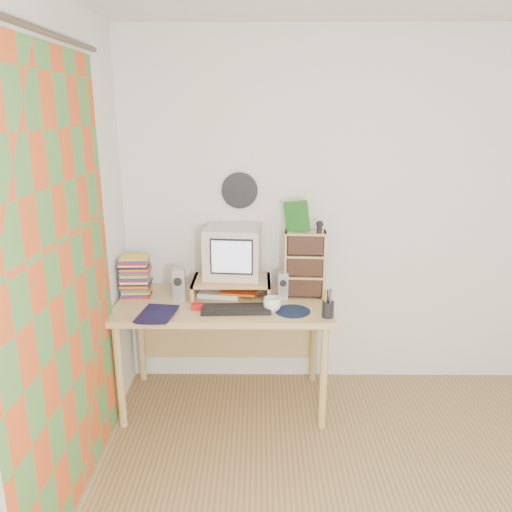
{
  "coord_description": "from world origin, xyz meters",
  "views": [
    {
      "loc": [
        -0.79,
        -1.69,
        1.96
      ],
      "look_at": [
        -0.81,
        1.33,
        1.08
      ],
      "focal_mm": 35.0,
      "sensor_mm": 36.0,
      "label": 1
    }
  ],
  "objects_px": {
    "diary": "(141,311)",
    "dvd_stack": "(136,277)",
    "desk": "(224,316)",
    "keyboard": "(236,309)",
    "cd_rack": "(305,264)",
    "crt_monitor": "(233,253)",
    "mug": "(272,304)"
  },
  "relations": [
    {
      "from": "diary",
      "to": "dvd_stack",
      "type": "bearing_deg",
      "value": 114.11
    },
    {
      "from": "desk",
      "to": "diary",
      "type": "distance_m",
      "value": 0.6
    },
    {
      "from": "diary",
      "to": "keyboard",
      "type": "bearing_deg",
      "value": 13.0
    },
    {
      "from": "cd_rack",
      "to": "diary",
      "type": "distance_m",
      "value": 1.1
    },
    {
      "from": "crt_monitor",
      "to": "keyboard",
      "type": "relative_size",
      "value": 0.83
    },
    {
      "from": "keyboard",
      "to": "cd_rack",
      "type": "xyz_separation_m",
      "value": [
        0.45,
        0.28,
        0.21
      ]
    },
    {
      "from": "desk",
      "to": "dvd_stack",
      "type": "distance_m",
      "value": 0.65
    },
    {
      "from": "dvd_stack",
      "to": "mug",
      "type": "relative_size",
      "value": 2.34
    },
    {
      "from": "keyboard",
      "to": "dvd_stack",
      "type": "height_order",
      "value": "dvd_stack"
    },
    {
      "from": "mug",
      "to": "keyboard",
      "type": "bearing_deg",
      "value": -177.89
    },
    {
      "from": "cd_rack",
      "to": "dvd_stack",
      "type": "bearing_deg",
      "value": -176.07
    },
    {
      "from": "desk",
      "to": "cd_rack",
      "type": "distance_m",
      "value": 0.65
    },
    {
      "from": "crt_monitor",
      "to": "mug",
      "type": "bearing_deg",
      "value": -44.88
    },
    {
      "from": "keyboard",
      "to": "mug",
      "type": "bearing_deg",
      "value": 0.07
    },
    {
      "from": "crt_monitor",
      "to": "mug",
      "type": "relative_size",
      "value": 3.18
    },
    {
      "from": "desk",
      "to": "mug",
      "type": "distance_m",
      "value": 0.43
    },
    {
      "from": "mug",
      "to": "cd_rack",
      "type": "bearing_deg",
      "value": 50.78
    },
    {
      "from": "dvd_stack",
      "to": "keyboard",
      "type": "bearing_deg",
      "value": -24.01
    },
    {
      "from": "desk",
      "to": "dvd_stack",
      "type": "bearing_deg",
      "value": 176.47
    },
    {
      "from": "desk",
      "to": "crt_monitor",
      "type": "distance_m",
      "value": 0.44
    },
    {
      "from": "desk",
      "to": "cd_rack",
      "type": "height_order",
      "value": "cd_rack"
    },
    {
      "from": "dvd_stack",
      "to": "mug",
      "type": "distance_m",
      "value": 0.96
    },
    {
      "from": "cd_rack",
      "to": "diary",
      "type": "xyz_separation_m",
      "value": [
        -1.03,
        -0.34,
        -0.2
      ]
    },
    {
      "from": "mug",
      "to": "diary",
      "type": "height_order",
      "value": "mug"
    },
    {
      "from": "cd_rack",
      "to": "mug",
      "type": "distance_m",
      "value": 0.39
    },
    {
      "from": "keyboard",
      "to": "dvd_stack",
      "type": "bearing_deg",
      "value": 156.28
    },
    {
      "from": "keyboard",
      "to": "cd_rack",
      "type": "bearing_deg",
      "value": 29.99
    },
    {
      "from": "diary",
      "to": "mug",
      "type": "bearing_deg",
      "value": 11.92
    },
    {
      "from": "desk",
      "to": "keyboard",
      "type": "height_order",
      "value": "keyboard"
    },
    {
      "from": "keyboard",
      "to": "diary",
      "type": "height_order",
      "value": "diary"
    },
    {
      "from": "crt_monitor",
      "to": "diary",
      "type": "bearing_deg",
      "value": -139.52
    },
    {
      "from": "diary",
      "to": "cd_rack",
      "type": "bearing_deg",
      "value": 25.29
    }
  ]
}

